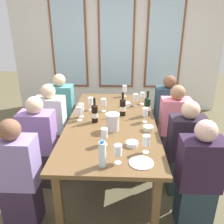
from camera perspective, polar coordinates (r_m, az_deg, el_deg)
ground_plane at (r=3.17m, az=-0.12°, el=-14.46°), size 12.00×12.00×0.00m
back_wall_with_windows at (r=4.88m, az=1.08°, el=17.01°), size 4.24×0.10×2.90m
dining_table at (r=2.82m, az=-0.13°, el=-3.48°), size 1.04×2.11×0.74m
white_plate_0 at (r=2.04m, az=7.17°, el=-12.22°), size 0.21×0.21×0.01m
metal_pitcher at (r=2.53m, az=0.15°, el=-2.46°), size 0.16×0.16×0.19m
wine_bottle_0 at (r=2.73m, az=-4.25°, el=-0.29°), size 0.08×0.08×0.30m
wine_bottle_1 at (r=2.91m, az=2.64°, el=1.30°), size 0.08×0.08×0.30m
wine_bottle_2 at (r=2.93m, az=8.61°, el=1.41°), size 0.08×0.08×0.32m
tasting_bowl_0 at (r=2.58m, az=8.88°, el=-3.97°), size 0.11×0.11×0.05m
tasting_bowl_1 at (r=2.27m, az=4.90°, el=-7.76°), size 0.12×0.12×0.04m
tasting_bowl_2 at (r=3.24m, az=3.45°, el=1.83°), size 0.13×0.13×0.05m
water_bottle at (r=1.94m, az=-2.40°, el=-10.26°), size 0.06×0.06×0.24m
wine_glass_0 at (r=3.03m, az=-2.06°, el=2.33°), size 0.07×0.07×0.17m
wine_glass_1 at (r=2.24m, az=-1.88°, el=-5.41°), size 0.07×0.07×0.17m
wine_glass_2 at (r=3.25m, az=5.82°, el=3.50°), size 0.07×0.07×0.17m
wine_glass_3 at (r=2.88m, az=-7.54°, el=1.06°), size 0.07×0.07×0.17m
wine_glass_4 at (r=3.32m, az=7.46°, el=3.93°), size 0.07×0.07×0.17m
wine_glass_5 at (r=2.78m, az=-8.01°, el=0.22°), size 0.07×0.07×0.17m
wine_glass_6 at (r=2.13m, az=8.40°, el=-6.97°), size 0.07×0.07×0.17m
wine_glass_7 at (r=2.75m, az=8.16°, el=-0.19°), size 0.07×0.07×0.17m
wine_glass_8 at (r=3.63m, az=3.09°, el=5.70°), size 0.07×0.07×0.17m
wine_glass_9 at (r=3.09m, az=-5.30°, el=2.57°), size 0.07×0.07×0.17m
wine_glass_10 at (r=1.97m, az=1.48°, el=-9.51°), size 0.07×0.07×0.17m
seated_person_0 at (r=3.76m, az=-12.21°, el=0.38°), size 0.38×0.24×1.11m
seated_person_1 at (r=3.69m, az=13.31°, el=-0.14°), size 0.38×0.24×1.11m
seated_person_2 at (r=2.84m, az=-17.35°, el=-7.67°), size 0.38×0.24×1.11m
seated_person_3 at (r=2.72m, az=17.44°, el=-9.11°), size 0.38×0.24×1.11m
seated_person_4 at (r=2.38m, az=-21.97°, el=-14.64°), size 0.38×0.24×1.11m
seated_person_5 at (r=2.34m, az=20.31°, el=-15.09°), size 0.38×0.24×1.11m
seated_person_6 at (r=3.26m, az=-14.57°, el=-3.33°), size 0.38×0.24×1.11m
seated_person_7 at (r=3.22m, az=14.93°, el=-3.68°), size 0.38×0.24×1.11m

